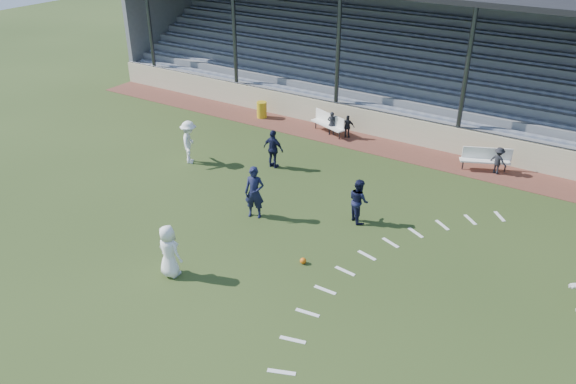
{
  "coord_description": "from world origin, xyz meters",
  "views": [
    {
      "loc": [
        8.87,
        -11.63,
        10.28
      ],
      "look_at": [
        0.0,
        2.5,
        1.3
      ],
      "focal_mm": 35.0,
      "sensor_mm": 36.0,
      "label": 1
    }
  ],
  "objects_px": {
    "football": "(303,261)",
    "player_white_lead": "(169,251)",
    "bench_right": "(486,157)",
    "bench_left": "(329,122)",
    "trash_bin": "(262,110)",
    "player_navy_lead": "(254,192)"
  },
  "relations": [
    {
      "from": "bench_left",
      "to": "bench_right",
      "type": "height_order",
      "value": "same"
    },
    {
      "from": "bench_right",
      "to": "player_white_lead",
      "type": "height_order",
      "value": "player_white_lead"
    },
    {
      "from": "bench_left",
      "to": "player_navy_lead",
      "type": "relative_size",
      "value": 1.05
    },
    {
      "from": "football",
      "to": "player_white_lead",
      "type": "bearing_deg",
      "value": -139.83
    },
    {
      "from": "player_white_lead",
      "to": "trash_bin",
      "type": "bearing_deg",
      "value": -63.33
    },
    {
      "from": "bench_left",
      "to": "bench_right",
      "type": "bearing_deg",
      "value": 19.64
    },
    {
      "from": "bench_right",
      "to": "player_white_lead",
      "type": "bearing_deg",
      "value": -139.74
    },
    {
      "from": "trash_bin",
      "to": "football",
      "type": "distance_m",
      "value": 12.92
    },
    {
      "from": "bench_left",
      "to": "football",
      "type": "distance_m",
      "value": 10.8
    },
    {
      "from": "player_white_lead",
      "to": "player_navy_lead",
      "type": "relative_size",
      "value": 0.88
    },
    {
      "from": "bench_left",
      "to": "player_white_lead",
      "type": "xyz_separation_m",
      "value": [
        1.35,
        -12.45,
        0.27
      ]
    },
    {
      "from": "bench_left",
      "to": "trash_bin",
      "type": "xyz_separation_m",
      "value": [
        -3.89,
        0.03,
        -0.15
      ]
    },
    {
      "from": "trash_bin",
      "to": "player_white_lead",
      "type": "height_order",
      "value": "player_white_lead"
    },
    {
      "from": "player_navy_lead",
      "to": "trash_bin",
      "type": "bearing_deg",
      "value": 103.11
    },
    {
      "from": "bench_right",
      "to": "football",
      "type": "relative_size",
      "value": 9.98
    },
    {
      "from": "trash_bin",
      "to": "player_white_lead",
      "type": "bearing_deg",
      "value": -67.21
    },
    {
      "from": "bench_left",
      "to": "player_white_lead",
      "type": "relative_size",
      "value": 1.19
    },
    {
      "from": "football",
      "to": "player_navy_lead",
      "type": "xyz_separation_m",
      "value": [
        -2.94,
        1.58,
        0.86
      ]
    },
    {
      "from": "bench_right",
      "to": "player_navy_lead",
      "type": "height_order",
      "value": "player_navy_lead"
    },
    {
      "from": "player_white_lead",
      "to": "player_navy_lead",
      "type": "distance_m",
      "value": 4.19
    },
    {
      "from": "bench_right",
      "to": "trash_bin",
      "type": "bearing_deg",
      "value": 155.88
    },
    {
      "from": "player_white_lead",
      "to": "bench_left",
      "type": "bearing_deg",
      "value": -79.94
    }
  ]
}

